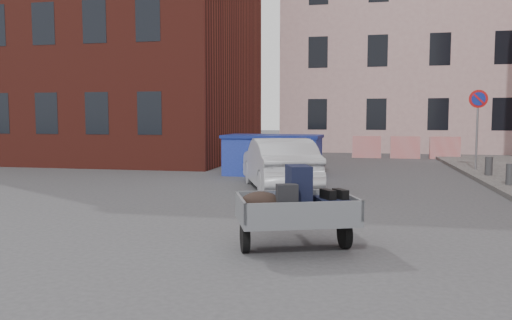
# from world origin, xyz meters

# --- Properties ---
(ground) EXTENTS (120.00, 120.00, 0.00)m
(ground) POSITION_xyz_m (0.00, 0.00, 0.00)
(ground) COLOR #38383A
(ground) RESTS_ON ground
(building_brick) EXTENTS (12.00, 10.00, 14.00)m
(building_brick) POSITION_xyz_m (-9.00, 13.00, 7.00)
(building_brick) COLOR #591E16
(building_brick) RESTS_ON ground
(building_pink) EXTENTS (16.00, 8.00, 14.00)m
(building_pink) POSITION_xyz_m (6.00, 22.00, 7.00)
(building_pink) COLOR #BB9190
(building_pink) RESTS_ON ground
(far_building) EXTENTS (6.00, 6.00, 8.00)m
(far_building) POSITION_xyz_m (-20.00, 22.00, 4.00)
(far_building) COLOR maroon
(far_building) RESTS_ON ground
(no_parking_sign) EXTENTS (0.60, 0.09, 2.65)m
(no_parking_sign) POSITION_xyz_m (6.00, 9.48, 2.01)
(no_parking_sign) COLOR gray
(no_parking_sign) RESTS_ON sidewalk
(barriers) EXTENTS (4.70, 0.18, 1.00)m
(barriers) POSITION_xyz_m (4.20, 15.00, 0.50)
(barriers) COLOR red
(barriers) RESTS_ON ground
(trailer) EXTENTS (1.88, 1.98, 1.20)m
(trailer) POSITION_xyz_m (1.27, -1.39, 0.61)
(trailer) COLOR black
(trailer) RESTS_ON ground
(dumpster) EXTENTS (3.18, 1.76, 1.30)m
(dumpster) POSITION_xyz_m (-0.57, 7.55, 0.65)
(dumpster) COLOR #21339D
(dumpster) RESTS_ON ground
(silver_car) EXTENTS (2.71, 4.28, 1.33)m
(silver_car) POSITION_xyz_m (0.11, 4.46, 0.67)
(silver_car) COLOR #AFB1B7
(silver_car) RESTS_ON ground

